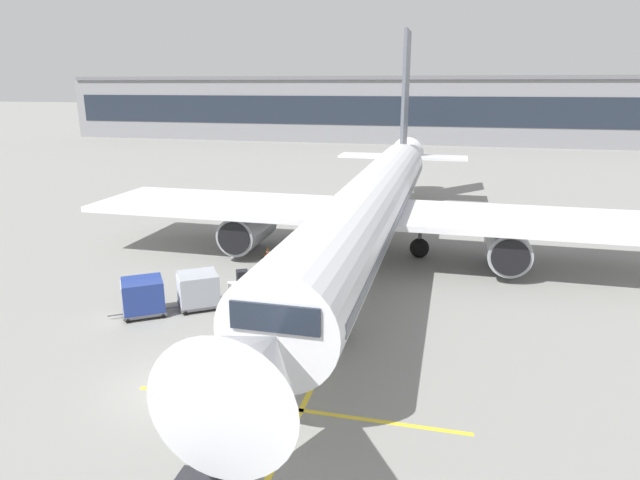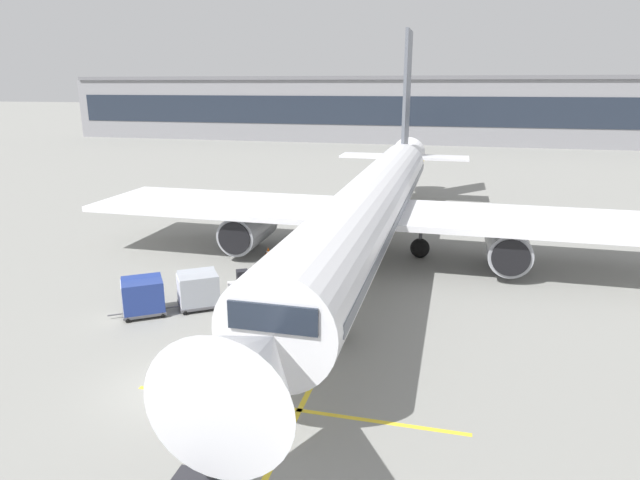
# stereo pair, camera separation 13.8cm
# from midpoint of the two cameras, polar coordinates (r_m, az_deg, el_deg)

# --- Properties ---
(ground_plane) EXTENTS (600.00, 600.00, 0.00)m
(ground_plane) POSITION_cam_midpoint_polar(r_m,az_deg,el_deg) (21.77, -15.24, -14.68)
(ground_plane) COLOR gray
(parked_airplane) EXTENTS (37.11, 47.74, 15.67)m
(parked_airplane) POSITION_cam_midpoint_polar(r_m,az_deg,el_deg) (34.78, 5.41, 3.71)
(parked_airplane) COLOR white
(parked_airplane) RESTS_ON ground
(belt_loader) EXTENTS (5.30, 3.70, 2.87)m
(belt_loader) POSITION_cam_midpoint_polar(r_m,az_deg,el_deg) (29.23, -5.79, -4.25)
(belt_loader) COLOR silver
(belt_loader) RESTS_ON ground
(baggage_cart_lead) EXTENTS (2.70, 2.45, 1.91)m
(baggage_cart_lead) POSITION_cam_midpoint_polar(r_m,az_deg,el_deg) (28.23, -12.73, -4.98)
(baggage_cart_lead) COLOR #515156
(baggage_cart_lead) RESTS_ON ground
(baggage_cart_second) EXTENTS (2.70, 2.45, 1.91)m
(baggage_cart_second) POSITION_cam_midpoint_polar(r_m,az_deg,el_deg) (28.07, -18.12, -5.53)
(baggage_cart_second) COLOR #515156
(baggage_cart_second) RESTS_ON ground
(ground_crew_by_loader) EXTENTS (0.53, 0.38, 1.74)m
(ground_crew_by_loader) POSITION_cam_midpoint_polar(r_m,az_deg,el_deg) (28.94, -12.40, -4.44)
(ground_crew_by_loader) COLOR #514C42
(ground_crew_by_loader) RESTS_ON ground
(ground_crew_by_carts) EXTENTS (0.49, 0.41, 1.74)m
(ground_crew_by_carts) POSITION_cam_midpoint_polar(r_m,az_deg,el_deg) (27.12, -6.16, -5.55)
(ground_crew_by_carts) COLOR #514C42
(ground_crew_by_carts) RESTS_ON ground
(safety_cone_engine_keepout) EXTENTS (0.64, 0.64, 0.72)m
(safety_cone_engine_keepout) POSITION_cam_midpoint_polar(r_m,az_deg,el_deg) (35.71, -5.58, -1.32)
(safety_cone_engine_keepout) COLOR black
(safety_cone_engine_keepout) RESTS_ON ground
(apron_guidance_line_lead_in) EXTENTS (0.20, 110.00, 0.01)m
(apron_guidance_line_lead_in) POSITION_cam_midpoint_polar(r_m,az_deg,el_deg) (34.85, 5.37, -2.35)
(apron_guidance_line_lead_in) COLOR yellow
(apron_guidance_line_lead_in) RESTS_ON ground
(apron_guidance_line_stop_bar) EXTENTS (12.00, 0.20, 0.01)m
(apron_guidance_line_stop_bar) POSITION_cam_midpoint_polar(r_m,az_deg,el_deg) (19.89, -2.79, -17.23)
(apron_guidance_line_stop_bar) COLOR yellow
(apron_guidance_line_stop_bar) RESTS_ON ground
(terminal_building) EXTENTS (126.84, 15.79, 12.48)m
(terminal_building) POSITION_cam_midpoint_polar(r_m,az_deg,el_deg) (113.17, 5.96, 13.42)
(terminal_building) COLOR gray
(terminal_building) RESTS_ON ground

